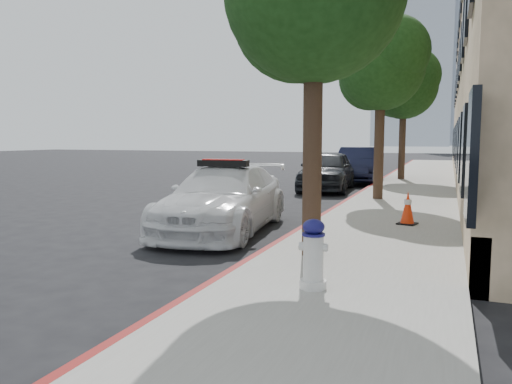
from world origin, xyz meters
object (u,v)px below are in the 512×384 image
at_px(police_car, 224,198).
at_px(traffic_cone, 408,208).
at_px(fire_hydrant, 313,255).
at_px(parked_car_far, 358,165).
at_px(parked_car_mid, 327,170).

height_order(police_car, traffic_cone, police_car).
relative_size(police_car, fire_hydrant, 5.79).
height_order(fire_hydrant, traffic_cone, fire_hydrant).
relative_size(police_car, traffic_cone, 7.02).
bearing_deg(police_car, traffic_cone, 14.52).
height_order(parked_car_far, fire_hydrant, parked_car_far).
relative_size(parked_car_far, fire_hydrant, 5.54).
distance_m(police_car, parked_car_far, 13.02).
distance_m(police_car, traffic_cone, 4.00).
bearing_deg(traffic_cone, police_car, -159.45).
relative_size(police_car, parked_car_mid, 1.11).
bearing_deg(parked_car_far, fire_hydrant, -85.93).
relative_size(police_car, parked_car_far, 1.04).
relative_size(parked_car_far, traffic_cone, 6.72).
distance_m(parked_car_far, traffic_cone, 11.99).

